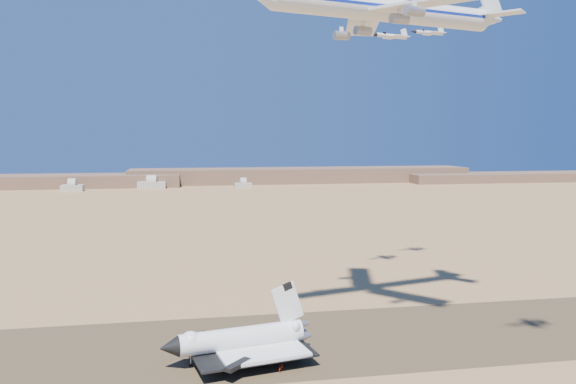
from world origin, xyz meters
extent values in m
plane|color=#AA794B|center=(0.00, 0.00, 0.00)|extent=(1200.00, 1200.00, 0.00)
cube|color=#4F3A27|center=(0.00, 0.00, 0.03)|extent=(600.00, 50.00, 0.06)
cube|color=#7F5D46|center=(-220.00, 520.00, 7.00)|extent=(380.00, 60.00, 14.00)
cube|color=#7F5D46|center=(120.00, 540.00, 9.00)|extent=(420.00, 60.00, 18.00)
cube|color=#7F5D46|center=(400.00, 510.00, 5.50)|extent=(300.00, 60.00, 11.00)
cube|color=beige|center=(-140.00, 470.00, 3.25)|extent=(22.00, 14.00, 6.50)
cube|color=beige|center=(-60.00, 485.00, 3.75)|extent=(30.00, 15.00, 7.50)
cube|color=beige|center=(40.00, 475.00, 2.75)|extent=(19.00, 12.50, 5.50)
cylinder|color=white|center=(-9.18, -10.06, 5.83)|extent=(31.54, 11.41, 5.44)
cone|color=black|center=(-26.51, -13.52, 5.83)|extent=(5.30, 5.92, 5.17)
sphere|color=white|center=(-21.56, -12.53, 6.60)|extent=(5.05, 5.05, 5.05)
cube|color=white|center=(-5.37, -9.30, 3.59)|extent=(25.51, 27.04, 0.87)
cube|color=black|center=(-7.27, -9.68, 3.16)|extent=(33.13, 28.56, 0.49)
cube|color=white|center=(3.20, -7.59, 13.40)|extent=(8.96, 2.43, 11.19)
cylinder|color=gray|center=(-21.56, -12.53, 1.55)|extent=(0.35, 0.35, 3.11)
cylinder|color=black|center=(-21.56, -12.53, 0.53)|extent=(1.13, 0.64, 1.07)
cylinder|color=gray|center=(-2.51, -13.68, 1.55)|extent=(0.35, 0.35, 3.11)
cylinder|color=black|center=(-2.51, -13.68, 0.53)|extent=(1.13, 0.64, 1.07)
cylinder|color=gray|center=(-4.42, -4.16, 1.55)|extent=(0.35, 0.35, 3.11)
cylinder|color=black|center=(-4.42, -4.16, 0.53)|extent=(1.13, 0.64, 1.07)
cylinder|color=silver|center=(32.15, 1.88, 90.14)|extent=(66.36, 22.02, 6.29)
cube|color=silver|center=(37.80, -12.91, 88.96)|extent=(26.22, 27.86, 0.69)
cube|color=silver|center=(30.31, 17.61, 88.96)|extent=(15.80, 30.73, 0.69)
cube|color=silver|center=(68.00, 4.11, 91.12)|extent=(11.38, 11.54, 0.49)
cube|color=silver|center=(64.96, 16.51, 91.12)|extent=(8.20, 11.88, 0.49)
cylinder|color=gray|center=(32.34, -7.17, 86.01)|extent=(5.38, 3.65, 2.55)
cylinder|color=gray|center=(32.54, -16.22, 86.01)|extent=(5.38, 3.65, 2.55)
cylinder|color=gray|center=(28.13, 10.00, 86.01)|extent=(5.38, 3.65, 2.55)
cylinder|color=gray|center=(24.12, 18.11, 86.01)|extent=(5.38, 3.65, 2.55)
imported|color=#BA300A|center=(-2.30, -14.62, 0.99)|extent=(0.47, 0.69, 1.86)
imported|color=#BA300A|center=(0.05, -18.07, 0.91)|extent=(0.61, 0.89, 1.69)
imported|color=#BA300A|center=(-0.76, -19.23, 0.86)|extent=(0.87, 1.06, 1.61)
cylinder|color=silver|center=(51.22, 48.81, 92.03)|extent=(12.79, 4.97, 1.50)
cone|color=black|center=(43.79, 46.70, 92.03)|extent=(3.06, 2.11, 1.39)
sphere|color=black|center=(48.12, 47.93, 92.57)|extent=(1.50, 1.50, 1.50)
cube|color=silver|center=(52.25, 49.11, 91.82)|extent=(5.96, 9.28, 0.27)
cube|color=silver|center=(56.38, 50.28, 92.03)|extent=(3.74, 5.81, 0.21)
cube|color=silver|center=(56.58, 50.34, 93.53)|extent=(3.19, 1.15, 3.63)
cylinder|color=silver|center=(71.79, 62.57, 96.38)|extent=(12.06, 3.27, 1.40)
cone|color=black|center=(64.69, 61.44, 96.38)|extent=(2.77, 1.69, 1.30)
sphere|color=black|center=(68.83, 62.10, 96.88)|extent=(1.40, 1.40, 1.40)
cube|color=silver|center=(72.78, 62.73, 96.18)|extent=(4.71, 8.44, 0.25)
cube|color=silver|center=(76.72, 63.36, 96.38)|extent=(2.96, 5.28, 0.20)
cube|color=silver|center=(76.92, 63.39, 97.78)|extent=(3.02, 0.72, 3.38)
camera|label=1|loc=(-21.75, -146.31, 55.81)|focal=35.00mm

